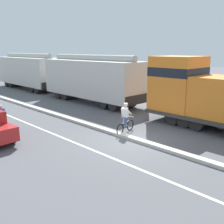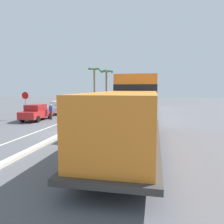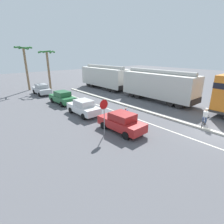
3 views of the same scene
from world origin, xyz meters
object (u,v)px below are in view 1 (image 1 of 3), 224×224
hopper_car_lead (92,79)px  hopper_car_middle (28,71)px  cyclist (125,119)px  pedestrian_by_cars (2,118)px

hopper_car_lead → hopper_car_middle: bearing=90.0°
cyclist → hopper_car_middle: bearing=77.4°
hopper_car_middle → hopper_car_lead: bearing=-90.0°
hopper_car_middle → cyclist: (-4.41, -19.67, -1.26)m
hopper_car_lead → hopper_car_middle: size_ratio=1.00×
hopper_car_lead → pedestrian_by_cars: 9.93m
hopper_car_lead → cyclist: size_ratio=6.18×
cyclist → hopper_car_lead: bearing=61.3°
pedestrian_by_cars → cyclist: bearing=-44.8°
hopper_car_middle → cyclist: hopper_car_middle is taller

